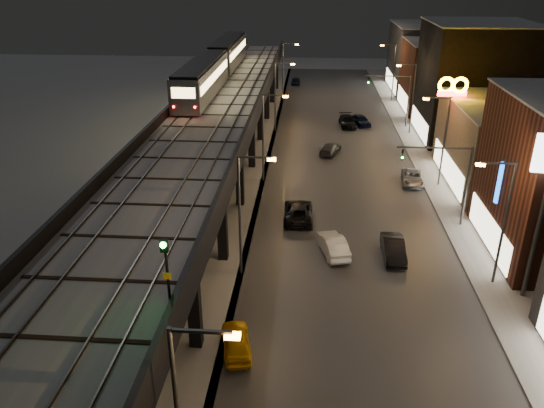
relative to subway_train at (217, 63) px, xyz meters
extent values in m
cube|color=#46474D|center=(16.00, -15.53, -8.47)|extent=(17.00, 120.00, 0.06)
cube|color=#9FA1A8|center=(26.00, -15.53, -8.43)|extent=(4.00, 120.00, 0.14)
cube|color=#9FA1A8|center=(2.50, -15.53, -8.47)|extent=(11.00, 120.00, 0.06)
cube|color=black|center=(2.50, -18.53, -2.70)|extent=(9.00, 100.00, 1.00)
cube|color=black|center=(2.50, -55.53, -3.35)|extent=(8.00, 0.60, 0.50)
cube|color=black|center=(-1.20, -45.53, -5.85)|extent=(0.70, 0.70, 5.30)
cube|color=black|center=(6.20, -45.53, -5.85)|extent=(0.70, 0.70, 5.30)
cube|color=black|center=(2.50, -45.53, -3.35)|extent=(8.00, 0.60, 0.50)
cube|color=black|center=(-1.20, -35.53, -5.85)|extent=(0.70, 0.70, 5.30)
cube|color=black|center=(6.20, -35.53, -5.85)|extent=(0.70, 0.70, 5.30)
cube|color=black|center=(2.50, -35.53, -3.35)|extent=(8.00, 0.60, 0.50)
cube|color=black|center=(-1.20, -25.53, -5.85)|extent=(0.70, 0.70, 5.30)
cube|color=black|center=(6.20, -25.53, -5.85)|extent=(0.70, 0.70, 5.30)
cube|color=black|center=(2.50, -25.53, -3.35)|extent=(8.00, 0.60, 0.50)
cube|color=black|center=(-1.20, -15.53, -5.85)|extent=(0.70, 0.70, 5.30)
cube|color=black|center=(6.20, -15.53, -5.85)|extent=(0.70, 0.70, 5.30)
cube|color=black|center=(2.50, -15.53, -3.35)|extent=(8.00, 0.60, 0.50)
cube|color=black|center=(-1.20, -5.53, -5.85)|extent=(0.70, 0.70, 5.30)
cube|color=black|center=(6.20, -5.53, -5.85)|extent=(0.70, 0.70, 5.30)
cube|color=black|center=(2.50, -5.53, -3.35)|extent=(8.00, 0.60, 0.50)
cube|color=black|center=(-1.20, 4.47, -5.85)|extent=(0.70, 0.70, 5.30)
cube|color=black|center=(6.20, 4.47, -5.85)|extent=(0.70, 0.70, 5.30)
cube|color=black|center=(2.50, 4.47, -3.35)|extent=(8.00, 0.60, 0.50)
cube|color=black|center=(-1.20, 14.47, -5.85)|extent=(0.70, 0.70, 5.30)
cube|color=black|center=(6.20, 14.47, -5.85)|extent=(0.70, 0.70, 5.30)
cube|color=black|center=(2.50, 14.47, -3.35)|extent=(8.00, 0.60, 0.50)
cube|color=black|center=(-1.20, 24.47, -5.85)|extent=(0.70, 0.70, 5.30)
cube|color=black|center=(6.20, 24.47, -5.85)|extent=(0.70, 0.70, 5.30)
cube|color=black|center=(2.50, 24.47, -3.35)|extent=(8.00, 0.60, 0.50)
cube|color=#B2B7C1|center=(2.50, -18.53, -2.12)|extent=(8.40, 100.00, 0.16)
cube|color=#332D28|center=(-0.72, -18.53, -1.96)|extent=(0.08, 98.00, 0.16)
cube|color=#332D28|center=(0.72, -18.53, -1.96)|extent=(0.08, 98.00, 0.16)
cube|color=#332D28|center=(3.78, -18.53, -1.96)|extent=(0.08, 98.00, 0.16)
cube|color=#332D28|center=(5.22, -18.53, -1.96)|extent=(0.08, 98.00, 0.16)
cube|color=black|center=(2.50, -48.53, -2.01)|extent=(7.80, 0.24, 0.06)
cube|color=black|center=(2.50, -32.53, -2.01)|extent=(7.80, 0.24, 0.06)
cube|color=black|center=(2.50, -16.53, -2.01)|extent=(7.80, 0.24, 0.06)
cube|color=black|center=(2.50, -0.53, -2.01)|extent=(7.80, 0.24, 0.06)
cube|color=black|center=(2.50, 15.47, -2.01)|extent=(7.80, 0.24, 0.06)
cube|color=black|center=(6.85, -18.53, -1.65)|extent=(0.30, 100.00, 1.10)
cube|color=black|center=(-1.85, -18.53, -1.65)|extent=(0.30, 100.00, 1.10)
cube|color=beige|center=(26.45, -32.53, -6.90)|extent=(0.10, 9.60, 2.40)
cube|color=#6C5F4E|center=(32.50, -18.53, -4.50)|extent=(12.00, 15.00, 8.00)
cube|color=beige|center=(26.45, -18.53, -6.90)|extent=(0.10, 12.00, 2.40)
cube|color=#B2B7C1|center=(32.50, -18.53, -0.42)|extent=(12.20, 15.20, 0.16)
cube|color=black|center=(32.50, -2.53, -1.50)|extent=(12.00, 13.00, 14.00)
cube|color=beige|center=(26.45, -2.53, -6.90)|extent=(0.10, 10.40, 2.40)
cube|color=#B2B7C1|center=(32.50, -2.53, 5.58)|extent=(12.20, 13.20, 0.16)
cube|color=#50251B|center=(32.50, 11.47, -3.50)|extent=(12.00, 12.00, 10.00)
cube|color=beige|center=(26.45, 11.47, -6.90)|extent=(0.10, 9.60, 2.40)
cube|color=#B2B7C1|center=(32.50, 11.47, 1.58)|extent=(12.20, 12.20, 0.16)
cube|color=#303034|center=(32.50, 25.47, -3.00)|extent=(12.00, 16.00, 11.00)
cube|color=beige|center=(26.45, 25.47, -6.90)|extent=(0.10, 12.80, 2.40)
cube|color=#B2B7C1|center=(32.50, 25.47, 2.58)|extent=(12.20, 16.20, 0.16)
cube|color=#38383A|center=(8.90, -55.53, 0.40)|extent=(2.20, 0.12, 0.12)
cube|color=orange|center=(10.00, -55.53, 0.28)|extent=(0.55, 0.28, 0.18)
cylinder|color=#38383A|center=(7.80, -37.53, -4.00)|extent=(0.18, 0.18, 9.00)
cube|color=#38383A|center=(8.90, -37.53, 0.40)|extent=(2.20, 0.12, 0.12)
cube|color=orange|center=(10.00, -37.53, 0.28)|extent=(0.55, 0.28, 0.18)
cylinder|color=#38383A|center=(25.50, -37.53, -4.00)|extent=(0.18, 0.18, 9.00)
cube|color=#38383A|center=(24.40, -37.53, 0.40)|extent=(2.20, 0.12, 0.12)
cube|color=orange|center=(23.30, -37.53, 0.28)|extent=(0.55, 0.28, 0.18)
cylinder|color=#38383A|center=(7.80, -19.53, -4.00)|extent=(0.18, 0.18, 9.00)
cube|color=#38383A|center=(8.90, -19.53, 0.40)|extent=(2.20, 0.12, 0.12)
cube|color=orange|center=(10.00, -19.53, 0.28)|extent=(0.55, 0.28, 0.18)
cylinder|color=#38383A|center=(25.50, -19.53, -4.00)|extent=(0.18, 0.18, 9.00)
cube|color=#38383A|center=(24.40, -19.53, 0.40)|extent=(2.20, 0.12, 0.12)
cube|color=orange|center=(23.30, -19.53, 0.28)|extent=(0.55, 0.28, 0.18)
cylinder|color=#38383A|center=(7.80, -1.53, -4.00)|extent=(0.18, 0.18, 9.00)
cube|color=#38383A|center=(8.90, -1.53, 0.40)|extent=(2.20, 0.12, 0.12)
cube|color=orange|center=(10.00, -1.53, 0.28)|extent=(0.55, 0.28, 0.18)
cylinder|color=#38383A|center=(25.50, -1.53, -4.00)|extent=(0.18, 0.18, 9.00)
cube|color=#38383A|center=(24.40, -1.53, 0.40)|extent=(2.20, 0.12, 0.12)
cube|color=orange|center=(23.30, -1.53, 0.28)|extent=(0.55, 0.28, 0.18)
cylinder|color=#38383A|center=(7.80, 16.47, -4.00)|extent=(0.18, 0.18, 9.00)
cube|color=#38383A|center=(8.90, 16.47, 0.40)|extent=(2.20, 0.12, 0.12)
cube|color=orange|center=(10.00, 16.47, 0.28)|extent=(0.55, 0.28, 0.18)
cylinder|color=#38383A|center=(25.50, 16.47, -4.00)|extent=(0.18, 0.18, 9.00)
cube|color=#38383A|center=(24.40, 16.47, 0.40)|extent=(2.20, 0.12, 0.12)
cube|color=orange|center=(23.30, 16.47, 0.28)|extent=(0.55, 0.28, 0.18)
cylinder|color=#38383A|center=(25.50, -28.53, -5.00)|extent=(0.20, 0.20, 7.00)
cube|color=#38383A|center=(22.50, -28.53, -1.60)|extent=(6.00, 0.12, 0.12)
imported|color=black|center=(20.00, -28.53, -2.10)|extent=(0.20, 0.16, 1.00)
sphere|color=#0CFF26|center=(20.00, -28.68, -2.35)|extent=(0.18, 0.18, 0.18)
cylinder|color=#38383A|center=(25.50, 1.47, -5.00)|extent=(0.20, 0.20, 7.00)
cube|color=#38383A|center=(22.50, 1.47, -1.60)|extent=(6.00, 0.12, 0.12)
imported|color=black|center=(20.00, 1.47, -2.10)|extent=(0.20, 0.16, 1.00)
sphere|color=#0CFF26|center=(20.00, 1.32, -2.35)|extent=(0.18, 0.18, 0.18)
cube|color=gray|center=(0.00, -9.99, -0.12)|extent=(3.10, 18.69, 3.52)
cube|color=black|center=(0.00, -9.99, 1.78)|extent=(2.78, 18.16, 0.27)
cube|color=#EECE7B|center=(-1.56, -9.99, 0.36)|extent=(0.05, 17.09, 0.96)
cube|color=#EECE7B|center=(1.56, -9.99, 0.36)|extent=(0.05, 17.09, 0.96)
cube|color=gray|center=(0.00, 10.00, -0.12)|extent=(3.10, 18.69, 3.52)
cube|color=black|center=(0.00, 10.00, 1.78)|extent=(2.78, 18.16, 0.27)
cube|color=#EECE7B|center=(-1.56, 10.00, 0.36)|extent=(0.05, 17.09, 0.96)
cube|color=#EECE7B|center=(1.56, 10.00, 0.36)|extent=(0.05, 17.09, 0.96)
cube|color=#EECE7B|center=(0.00, -19.34, 0.41)|extent=(2.35, 0.05, 1.07)
sphere|color=#FF0C0C|center=(-1.07, -19.36, -0.97)|extent=(0.21, 0.21, 0.21)
sphere|color=#FF0C0C|center=(1.07, -19.36, -0.97)|extent=(0.21, 0.21, 0.21)
cylinder|color=black|center=(6.40, -50.58, -0.32)|extent=(0.12, 0.12, 3.12)
cube|color=black|center=(6.40, -50.70, 0.97)|extent=(0.33, 0.19, 0.57)
sphere|color=#0CFF26|center=(6.40, -50.82, 1.08)|extent=(0.27, 0.27, 0.27)
cube|color=gold|center=(6.40, -50.68, -0.53)|extent=(0.36, 0.04, 0.31)
imported|color=#E8A70B|center=(8.60, -45.90, -7.83)|extent=(2.40, 4.21, 1.35)
imported|color=white|center=(14.45, -34.17, -7.75)|extent=(2.66, 4.80, 1.50)
imported|color=black|center=(11.65, -28.38, -7.76)|extent=(2.54, 5.36, 1.48)
imported|color=#35373B|center=(14.88, -10.59, -7.88)|extent=(3.01, 4.62, 1.24)
imported|color=black|center=(9.53, 28.70, -7.85)|extent=(1.59, 3.86, 1.31)
imported|color=black|center=(18.99, -34.45, -7.77)|extent=(1.57, 4.47, 1.47)
imported|color=#9297A4|center=(22.96, -19.24, -7.88)|extent=(2.52, 4.67, 1.24)
imported|color=black|center=(17.53, 1.07, -7.79)|extent=(2.41, 5.07, 1.43)
imported|color=black|center=(19.41, 1.74, -7.78)|extent=(2.89, 4.56, 1.45)
cylinder|color=#38383A|center=(26.50, -16.12, -4.37)|extent=(0.24, 0.24, 8.27)
cube|color=#FF0C0C|center=(26.50, -16.12, 0.08)|extent=(2.89, 0.25, 0.52)
torus|color=#F2C400|center=(25.83, -16.12, 0.90)|extent=(1.70, 0.50, 1.67)
torus|color=#F2C400|center=(27.17, -16.12, 0.90)|extent=(1.70, 0.50, 1.67)
cylinder|color=#38383A|center=(27.00, -39.06, -3.54)|extent=(0.28, 0.28, 9.92)
cylinder|color=#38383A|center=(27.00, -32.72, -6.29)|extent=(0.28, 0.28, 4.42)
cube|color=#1067F9|center=(27.00, -32.72, -2.76)|extent=(1.41, 0.35, 3.18)
camera|label=1|loc=(12.43, -70.03, 11.89)|focal=35.00mm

